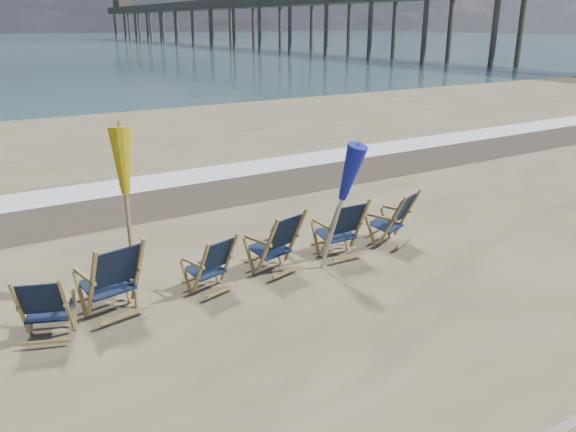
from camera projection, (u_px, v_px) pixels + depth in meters
name	position (u px, v px, depth m)	size (l,w,h in m)	color
surf_foam	(155.00, 182.00, 13.56)	(200.00, 1.40, 0.01)	silver
wet_sand_strip	(178.00, 197.00, 12.36)	(200.00, 2.60, 0.00)	#42362A
beach_chair_0	(67.00, 308.00, 6.59)	(0.59, 0.66, 0.92)	black
beach_chair_1	(139.00, 273.00, 7.28)	(0.71, 0.80, 1.11)	black
beach_chair_2	(229.00, 260.00, 7.95)	(0.58, 0.65, 0.90)	black
beach_chair_3	(295.00, 238.00, 8.56)	(0.66, 0.75, 1.04)	black
beach_chair_4	(360.00, 226.00, 9.06)	(0.67, 0.75, 1.04)	black
beach_chair_5	(407.00, 215.00, 9.68)	(0.64, 0.72, 1.00)	black
umbrella_yellow	(124.00, 172.00, 7.07)	(0.30, 0.30, 2.39)	#A38749
umbrella_blue	(338.00, 174.00, 8.13)	(0.30, 0.30, 2.07)	#A5A5AD
fishing_pier	(250.00, 16.00, 83.79)	(4.40, 140.00, 9.30)	brown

